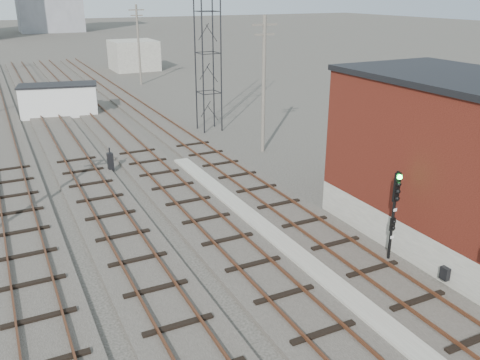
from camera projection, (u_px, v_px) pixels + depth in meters
ground at (82, 86)px, 59.29m from camera, size 320.00×320.00×0.00m
track_right at (158, 122)px, 42.66m from camera, size 3.20×90.00×0.39m
track_mid_right at (110, 127)px, 41.00m from camera, size 3.20×90.00×0.39m
track_mid_left at (59, 133)px, 39.33m from camera, size 3.20×90.00×0.39m
track_left at (3, 139)px, 37.67m from camera, size 3.20×90.00×0.39m
platform_curb at (298, 258)px, 20.83m from camera, size 0.90×28.00×0.26m
brick_building at (472, 167)px, 20.83m from camera, size 6.54×12.20×7.22m
lattice_tower at (207, 32)px, 37.96m from camera, size 1.60×1.60×15.00m
utility_pole_right_a at (264, 82)px, 33.45m from camera, size 1.80×0.24×9.00m
utility_pole_right_b at (139, 43)px, 58.64m from camera, size 1.80×0.24×9.00m
shed_right at (134, 55)px, 70.73m from camera, size 6.00×6.00×4.00m
signal_mast at (394, 211)px, 19.90m from camera, size 0.40×0.41×3.95m
switch_stand at (110, 161)px, 30.85m from camera, size 0.34×0.34×1.44m
site_trailer at (59, 100)px, 44.72m from camera, size 7.04×4.10×2.78m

